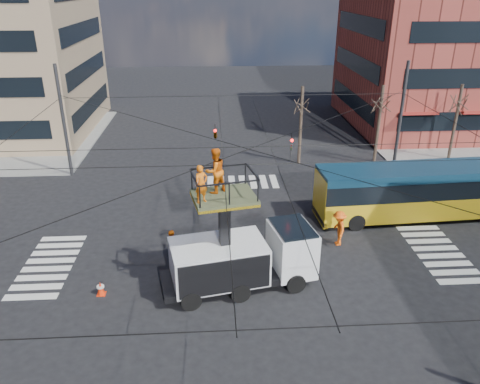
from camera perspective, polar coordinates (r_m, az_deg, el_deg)
name	(u,v)px	position (r m, az deg, el deg)	size (l,w,h in m)	color
ground	(248,258)	(24.19, 0.96, -8.09)	(120.00, 120.00, 0.00)	black
sidewalk_ne	(452,131)	(48.89, 24.46, 6.77)	(18.00, 18.00, 0.12)	slate
crosswalks	(248,258)	(24.18, 0.96, -8.07)	(22.40, 22.40, 0.02)	silver
building_ne	(461,51)	(50.60, 25.35, 15.29)	(20.06, 16.06, 14.00)	maroon
overhead_network	(246,178)	(22.56, 0.78, 1.71)	(24.24, 24.24, 8.00)	#2D2D30
tree_a	(302,105)	(35.51, 7.54, 10.49)	(2.00, 2.00, 6.00)	#382B21
tree_b	(381,104)	(37.10, 16.83, 10.27)	(2.00, 2.00, 6.00)	#382B21
tree_c	(459,103)	(39.55, 25.15, 9.85)	(2.00, 2.00, 6.00)	#382B21
utility_truck	(242,245)	(21.15, 0.22, -6.51)	(7.32, 3.75, 6.66)	black
city_bus	(424,190)	(29.57, 21.47, 0.19)	(12.80, 3.35, 3.20)	gold
traffic_cone	(101,288)	(22.40, -16.63, -11.18)	(0.36, 0.36, 0.65)	#F72E0A
worker_ground	(172,246)	(23.67, -8.26, -6.59)	(1.06, 0.44, 1.80)	orange
flagger	(339,228)	(25.47, 11.94, -4.33)	(1.26, 0.73, 1.96)	#FF5B10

